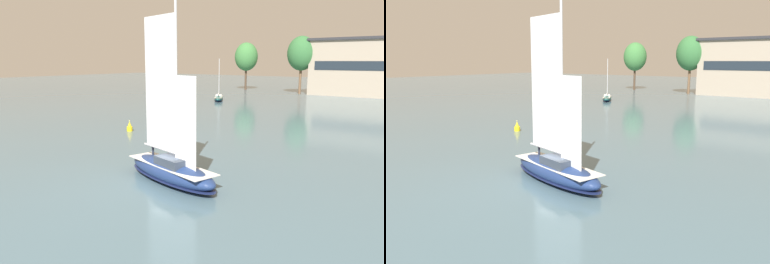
% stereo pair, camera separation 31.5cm
% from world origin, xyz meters
% --- Properties ---
extents(ground_plane, '(400.00, 400.00, 0.00)m').
position_xyz_m(ground_plane, '(0.00, 0.00, 0.00)').
color(ground_plane, slate).
extents(tree_shore_left, '(8.32, 8.32, 17.13)m').
position_xyz_m(tree_shore_left, '(-22.07, 87.50, 11.99)').
color(tree_shore_left, brown).
rests_on(tree_shore_left, ground).
extents(tree_shore_center, '(7.74, 7.74, 15.92)m').
position_xyz_m(tree_shore_center, '(-42.73, 91.50, 11.15)').
color(tree_shore_center, '#4C3828').
rests_on(tree_shore_center, ground).
extents(sailboat_main, '(11.31, 5.70, 14.97)m').
position_xyz_m(sailboat_main, '(0.02, -0.00, 1.17)').
color(sailboat_main, navy).
rests_on(sailboat_main, ground).
extents(sailboat_moored_near_marina, '(5.51, 7.64, 10.41)m').
position_xyz_m(sailboat_moored_near_marina, '(-31.04, 56.10, 0.71)').
color(sailboat_moored_near_marina, '#194C47').
rests_on(sailboat_moored_near_marina, ground).
extents(channel_buoy, '(0.84, 0.84, 1.56)m').
position_xyz_m(channel_buoy, '(-19.29, 13.96, 0.61)').
color(channel_buoy, yellow).
rests_on(channel_buoy, ground).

